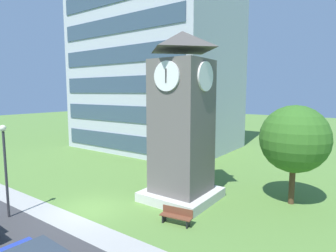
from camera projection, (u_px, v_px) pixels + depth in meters
ground_plane at (89, 209)px, 17.16m from camera, size 160.00×160.00×0.00m
kerb_strip at (64, 220)px, 15.74m from camera, size 120.00×1.60×0.01m
office_building at (156, 48)px, 35.82m from camera, size 19.08×13.85×25.60m
clock_tower at (182, 126)px, 18.29m from camera, size 4.43×4.43×10.99m
park_bench at (176, 216)px, 15.19m from camera, size 1.85×0.76×0.88m
street_lamp at (5, 160)px, 15.70m from camera, size 0.36×0.36×5.35m
tree_streetside at (294, 139)px, 17.56m from camera, size 4.27×4.27×6.38m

